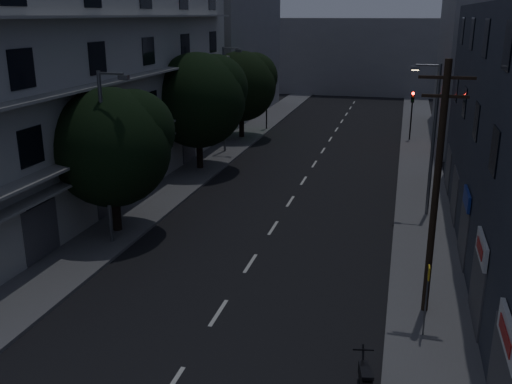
% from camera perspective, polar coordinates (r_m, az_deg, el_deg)
% --- Properties ---
extents(ground, '(160.00, 160.00, 0.00)m').
position_cam_1_polar(ground, '(38.21, 4.91, 1.34)').
color(ground, black).
rests_on(ground, ground).
extents(sidewalk_left, '(3.00, 90.00, 0.15)m').
position_cam_1_polar(sidewalk_left, '(40.07, -5.72, 2.19)').
color(sidewalk_left, '#565659').
rests_on(sidewalk_left, ground).
extents(sidewalk_right, '(3.00, 90.00, 0.15)m').
position_cam_1_polar(sidewalk_right, '(37.74, 16.20, 0.61)').
color(sidewalk_right, '#565659').
rests_on(sidewalk_right, ground).
extents(lane_markings, '(0.15, 60.50, 0.01)m').
position_cam_1_polar(lane_markings, '(44.18, 6.31, 3.51)').
color(lane_markings, beige).
rests_on(lane_markings, ground).
extents(building_left, '(7.00, 36.00, 14.00)m').
position_cam_1_polar(building_left, '(34.52, -17.30, 10.76)').
color(building_left, '#A6A6A1').
rests_on(building_left, ground).
extents(building_far_left, '(6.00, 20.00, 16.00)m').
position_cam_1_polar(building_far_left, '(61.97, -2.45, 15.04)').
color(building_far_left, slate).
rests_on(building_far_left, ground).
extents(building_far_right, '(6.00, 20.00, 13.00)m').
position_cam_1_polar(building_far_right, '(53.72, 21.38, 11.94)').
color(building_far_right, slate).
rests_on(building_far_right, ground).
extents(building_far_end, '(24.00, 8.00, 10.00)m').
position_cam_1_polar(building_far_end, '(81.64, 10.58, 13.22)').
color(building_far_end, slate).
rests_on(building_far_end, ground).
extents(tree_near, '(5.76, 5.76, 7.11)m').
position_cam_1_polar(tree_near, '(28.32, -14.13, 4.79)').
color(tree_near, black).
rests_on(tree_near, sidewalk_left).
extents(tree_mid, '(6.47, 6.47, 7.96)m').
position_cam_1_polar(tree_mid, '(39.53, -5.70, 9.46)').
color(tree_mid, black).
rests_on(tree_mid, sidewalk_left).
extents(tree_far, '(5.99, 5.99, 7.41)m').
position_cam_1_polar(tree_far, '(49.93, -1.39, 10.79)').
color(tree_far, black).
rests_on(tree_far, sidewalk_left).
extents(traffic_signal_far_right, '(0.28, 0.37, 4.10)m').
position_cam_1_polar(traffic_signal_far_right, '(50.62, 15.35, 8.35)').
color(traffic_signal_far_right, black).
rests_on(traffic_signal_far_right, sidewalk_right).
extents(traffic_signal_far_left, '(0.28, 0.37, 4.10)m').
position_cam_1_polar(traffic_signal_far_left, '(53.67, 1.06, 9.44)').
color(traffic_signal_far_left, black).
rests_on(traffic_signal_far_left, sidewalk_left).
extents(street_lamp_left_near, '(1.51, 0.25, 8.00)m').
position_cam_1_polar(street_lamp_left_near, '(26.80, -14.68, 4.06)').
color(street_lamp_left_near, '#585B5F').
rests_on(street_lamp_left_near, sidewalk_left).
extents(street_lamp_right, '(1.51, 0.25, 8.00)m').
position_cam_1_polar(street_lamp_right, '(31.13, 17.15, 5.66)').
color(street_lamp_right, '#5B5D63').
rests_on(street_lamp_right, sidewalk_right).
extents(street_lamp_left_far, '(1.51, 0.25, 8.00)m').
position_cam_1_polar(street_lamp_left_far, '(44.44, -3.07, 9.71)').
color(street_lamp_left_far, '#5B5D63').
rests_on(street_lamp_left_far, sidewalk_left).
extents(utility_pole, '(1.80, 0.24, 9.00)m').
position_cam_1_polar(utility_pole, '(20.45, 17.59, 0.52)').
color(utility_pole, black).
rests_on(utility_pole, sidewalk_right).
extents(bus_stop_sign, '(0.06, 0.35, 2.52)m').
position_cam_1_polar(bus_stop_sign, '(19.83, 16.76, -9.20)').
color(bus_stop_sign, '#595B60').
rests_on(bus_stop_sign, sidewalk_right).
extents(motorcycle, '(0.72, 2.12, 1.37)m').
position_cam_1_polar(motorcycle, '(17.25, 10.86, -18.30)').
color(motorcycle, black).
rests_on(motorcycle, ground).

